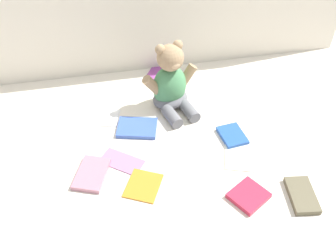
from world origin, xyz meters
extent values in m
plane|color=silver|center=(0.00, 0.00, 0.00)|extent=(3.20, 3.20, 0.00)
ellipsoid|color=#4C8C59|center=(0.07, 0.12, 0.08)|extent=(0.14, 0.12, 0.16)
ellipsoid|color=slate|center=(0.07, 0.12, 0.03)|extent=(0.15, 0.13, 0.06)
sphere|color=#9E7F5B|center=(0.07, 0.12, 0.20)|extent=(0.11, 0.11, 0.09)
ellipsoid|color=tan|center=(0.08, 0.09, 0.19)|extent=(0.04, 0.04, 0.03)
sphere|color=#9E7F5B|center=(0.04, 0.12, 0.24)|extent=(0.04, 0.04, 0.03)
sphere|color=#9E7F5B|center=(0.10, 0.14, 0.24)|extent=(0.04, 0.04, 0.03)
cylinder|color=#9E7F5B|center=(0.01, 0.10, 0.11)|extent=(0.08, 0.05, 0.09)
cylinder|color=#9E7F5B|center=(0.14, 0.14, 0.11)|extent=(0.08, 0.05, 0.09)
cylinder|color=slate|center=(0.06, 0.03, 0.02)|extent=(0.06, 0.10, 0.04)
cylinder|color=slate|center=(0.13, 0.05, 0.02)|extent=(0.06, 0.10, 0.04)
cube|color=#BF2740|center=(0.21, -0.33, 0.01)|extent=(0.13, 0.13, 0.02)
cube|color=#2553AD|center=(0.24, -0.09, 0.01)|extent=(0.09, 0.11, 0.01)
cube|color=#8E3E8B|center=(0.08, 0.32, 0.00)|extent=(0.14, 0.14, 0.01)
cube|color=white|center=(0.24, -0.18, 0.00)|extent=(0.12, 0.14, 0.01)
cube|color=#A96D98|center=(-0.13, -0.13, 0.00)|extent=(0.15, 0.14, 0.01)
cube|color=white|center=(-0.15, 0.09, 0.00)|extent=(0.09, 0.11, 0.01)
cube|color=brown|center=(0.36, -0.36, 0.01)|extent=(0.09, 0.13, 0.02)
cube|color=#3C5DB9|center=(-0.06, 0.01, 0.01)|extent=(0.15, 0.13, 0.01)
cube|color=orange|center=(-0.08, -0.24, 0.00)|extent=(0.13, 0.14, 0.01)
cube|color=#B57385|center=(-0.23, -0.16, 0.01)|extent=(0.13, 0.15, 0.02)
camera|label=1|loc=(-0.14, -0.92, 0.87)|focal=39.84mm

